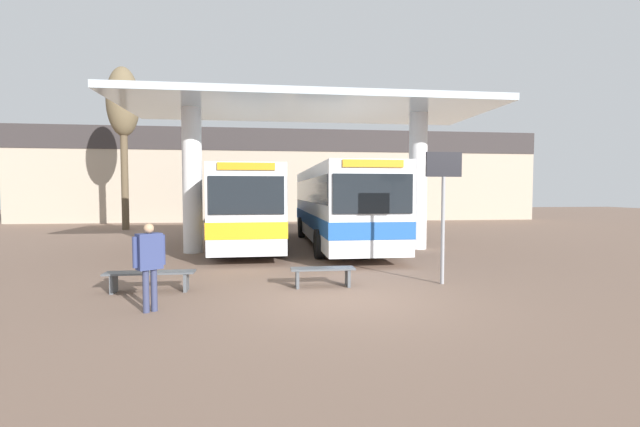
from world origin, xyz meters
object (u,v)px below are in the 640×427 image
object	(u,v)px
transit_bus_center_bay	(338,203)
pedestrian_waiting	(149,258)
info_sign_platform	(443,191)
parked_car_street	(250,211)
poplar_tree_behind_left	(123,107)
waiting_bench_mid_platform	(323,273)
transit_bus_left_bay	(250,204)
waiting_bench_near_pillar	(150,276)

from	to	relation	value
transit_bus_center_bay	pedestrian_waiting	bearing A→B (deg)	61.10
info_sign_platform	parked_car_street	world-z (taller)	info_sign_platform
poplar_tree_behind_left	waiting_bench_mid_platform	bearing A→B (deg)	-60.12
transit_bus_left_bay	pedestrian_waiting	world-z (taller)	transit_bus_left_bay
waiting_bench_mid_platform	info_sign_platform	size ratio (longest dim) A/B	0.47
transit_bus_left_bay	pedestrian_waiting	distance (m)	10.37
transit_bus_left_bay	info_sign_platform	distance (m)	9.93
transit_bus_left_bay	waiting_bench_near_pillar	world-z (taller)	transit_bus_left_bay
waiting_bench_mid_platform	pedestrian_waiting	distance (m)	3.95
info_sign_platform	pedestrian_waiting	size ratio (longest dim) A/B	1.93
waiting_bench_mid_platform	waiting_bench_near_pillar	bearing A→B (deg)	180.00
parked_car_street	transit_bus_center_bay	bearing A→B (deg)	-72.17
info_sign_platform	parked_car_street	xyz separation A→B (m)	(-5.32, 18.71, -1.28)
transit_bus_center_bay	transit_bus_left_bay	bearing A→B (deg)	-10.50
waiting_bench_near_pillar	poplar_tree_behind_left	world-z (taller)	poplar_tree_behind_left
pedestrian_waiting	poplar_tree_behind_left	bearing A→B (deg)	71.52
waiting_bench_mid_platform	poplar_tree_behind_left	bearing A→B (deg)	119.88
transit_bus_left_bay	waiting_bench_near_pillar	distance (m)	8.88
waiting_bench_near_pillar	parked_car_street	bearing A→B (deg)	85.17
waiting_bench_near_pillar	info_sign_platform	xyz separation A→B (m)	(6.90, -0.03, 1.94)
parked_car_street	transit_bus_left_bay	bearing A→B (deg)	-90.80
info_sign_platform	poplar_tree_behind_left	bearing A→B (deg)	126.87
transit_bus_left_bay	info_sign_platform	xyz separation A→B (m)	(4.96, -8.58, 0.53)
pedestrian_waiting	transit_bus_left_bay	bearing A→B (deg)	44.73
transit_bus_left_bay	pedestrian_waiting	xyz separation A→B (m)	(-1.52, -10.24, -0.74)
transit_bus_center_bay	waiting_bench_near_pillar	xyz separation A→B (m)	(-5.66, -7.88, -1.45)
waiting_bench_near_pillar	pedestrian_waiting	world-z (taller)	pedestrian_waiting
waiting_bench_near_pillar	pedestrian_waiting	xyz separation A→B (m)	(0.43, -1.68, 0.67)
transit_bus_center_bay	waiting_bench_near_pillar	world-z (taller)	transit_bus_center_bay
waiting_bench_mid_platform	parked_car_street	bearing A→B (deg)	97.20
transit_bus_left_bay	transit_bus_center_bay	distance (m)	3.77
transit_bus_center_bay	parked_car_street	size ratio (longest dim) A/B	2.46
poplar_tree_behind_left	info_sign_platform	bearing A→B (deg)	-53.13
transit_bus_left_bay	transit_bus_center_bay	size ratio (longest dim) A/B	0.98
transit_bus_center_bay	info_sign_platform	distance (m)	8.02
poplar_tree_behind_left	parked_car_street	bearing A→B (deg)	14.66
waiting_bench_near_pillar	waiting_bench_mid_platform	distance (m)	3.94
transit_bus_center_bay	info_sign_platform	bearing A→B (deg)	98.70
waiting_bench_near_pillar	waiting_bench_mid_platform	bearing A→B (deg)	0.00
waiting_bench_mid_platform	pedestrian_waiting	bearing A→B (deg)	-154.39
transit_bus_left_bay	transit_bus_center_bay	xyz separation A→B (m)	(3.71, -0.67, 0.04)
pedestrian_waiting	waiting_bench_near_pillar	bearing A→B (deg)	67.46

